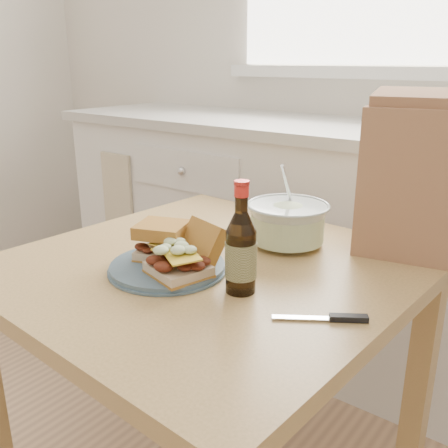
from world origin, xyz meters
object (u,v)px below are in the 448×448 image
Objects in this scene: dining_table at (209,304)px; plate at (168,267)px; paper_bag at (421,183)px; beer_bottle at (241,251)px; coleslaw_bowl at (287,225)px.

plate is at bearing -112.21° from dining_table.
beer_bottle is at bearing -127.66° from paper_bag.
paper_bag reaches higher than dining_table.
plate is 1.11× the size of beer_bottle.
dining_table is 0.28m from coleslaw_bowl.
paper_bag is (0.21, 0.43, 0.09)m from beer_bottle.
beer_bottle is (0.14, -0.08, 0.19)m from dining_table.
dining_table is 3.62× the size of plate.
beer_bottle reaches higher than dining_table.
dining_table is 0.25m from beer_bottle.
coleslaw_bowl is 0.59× the size of paper_bag.
beer_bottle is at bearing 4.61° from plate.
beer_bottle is at bearing -24.22° from dining_table.
coleslaw_bowl is at bearing 122.46° from beer_bottle.
beer_bottle is (0.19, 0.02, 0.08)m from plate.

